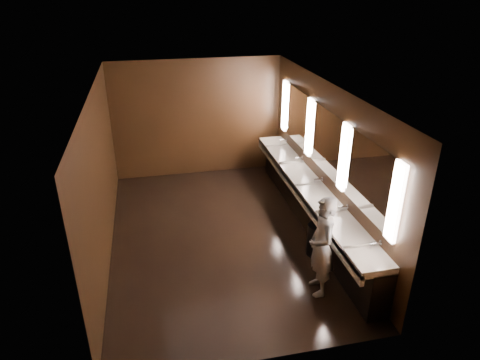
# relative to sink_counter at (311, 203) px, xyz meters

# --- Properties ---
(floor) EXTENTS (6.00, 6.00, 0.00)m
(floor) POSITION_rel_sink_counter_xyz_m (-1.79, 0.00, -0.50)
(floor) COLOR black
(floor) RESTS_ON ground
(ceiling) EXTENTS (4.00, 6.00, 0.02)m
(ceiling) POSITION_rel_sink_counter_xyz_m (-1.79, 0.00, 2.30)
(ceiling) COLOR #2D2D2B
(ceiling) RESTS_ON wall_back
(wall_back) EXTENTS (4.00, 0.02, 2.80)m
(wall_back) POSITION_rel_sink_counter_xyz_m (-1.79, 3.00, 0.90)
(wall_back) COLOR black
(wall_back) RESTS_ON floor
(wall_front) EXTENTS (4.00, 0.02, 2.80)m
(wall_front) POSITION_rel_sink_counter_xyz_m (-1.79, -3.00, 0.90)
(wall_front) COLOR black
(wall_front) RESTS_ON floor
(wall_left) EXTENTS (0.02, 6.00, 2.80)m
(wall_left) POSITION_rel_sink_counter_xyz_m (-3.79, 0.00, 0.90)
(wall_left) COLOR black
(wall_left) RESTS_ON floor
(wall_right) EXTENTS (0.02, 6.00, 2.80)m
(wall_right) POSITION_rel_sink_counter_xyz_m (0.21, 0.00, 0.90)
(wall_right) COLOR black
(wall_right) RESTS_ON floor
(sink_counter) EXTENTS (0.55, 5.40, 1.01)m
(sink_counter) POSITION_rel_sink_counter_xyz_m (0.00, 0.00, 0.00)
(sink_counter) COLOR black
(sink_counter) RESTS_ON floor
(mirror_band) EXTENTS (0.06, 5.03, 1.15)m
(mirror_band) POSITION_rel_sink_counter_xyz_m (0.19, -0.00, 1.25)
(mirror_band) COLOR #FFE1D3
(mirror_band) RESTS_ON wall_right
(person) EXTENTS (0.45, 0.63, 1.62)m
(person) POSITION_rel_sink_counter_xyz_m (-0.57, -1.87, 0.31)
(person) COLOR #92B7DA
(person) RESTS_ON floor
(trash_bin) EXTENTS (0.41, 0.41, 0.58)m
(trash_bin) POSITION_rel_sink_counter_xyz_m (-0.22, -0.94, -0.20)
(trash_bin) COLOR black
(trash_bin) RESTS_ON floor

